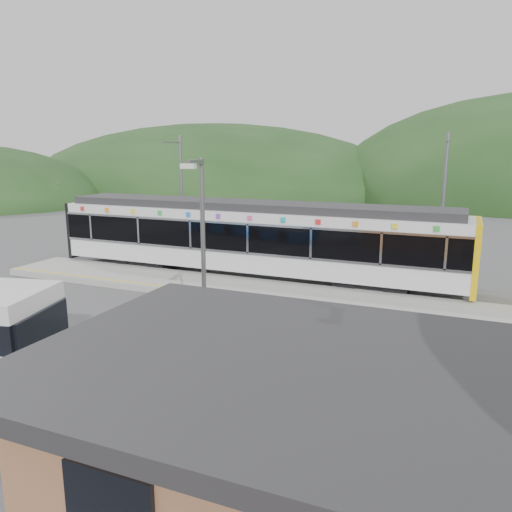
% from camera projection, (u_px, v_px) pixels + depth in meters
% --- Properties ---
extents(ground, '(120.00, 120.00, 0.00)m').
position_uv_depth(ground, '(226.00, 318.00, 18.76)').
color(ground, '#4C4C4F').
rests_on(ground, ground).
extents(hills, '(146.00, 149.00, 26.00)m').
position_uv_depth(hills, '(412.00, 299.00, 21.18)').
color(hills, '#1E3D19').
rests_on(hills, ground).
extents(platform, '(26.00, 3.20, 0.30)m').
position_uv_depth(platform, '(259.00, 292.00, 21.70)').
color(platform, '#9E9E99').
rests_on(platform, ground).
extents(yellow_line, '(26.00, 0.10, 0.01)m').
position_uv_depth(yellow_line, '(247.00, 296.00, 20.50)').
color(yellow_line, yellow).
rests_on(yellow_line, platform).
extents(train, '(20.44, 3.01, 3.74)m').
position_uv_depth(train, '(251.00, 236.00, 24.32)').
color(train, black).
rests_on(train, ground).
extents(catenary_mast_west, '(0.18, 1.80, 7.00)m').
position_uv_depth(catenary_mast_west, '(181.00, 196.00, 28.36)').
color(catenary_mast_west, slate).
rests_on(catenary_mast_west, ground).
extents(catenary_mast_east, '(0.18, 1.80, 7.00)m').
position_uv_depth(catenary_mast_east, '(443.00, 206.00, 23.06)').
color(catenary_mast_east, slate).
rests_on(catenary_mast_east, ground).
extents(station_shelter, '(9.20, 6.20, 3.00)m').
position_uv_depth(station_shelter, '(312.00, 445.00, 8.04)').
color(station_shelter, '#92603F').
rests_on(station_shelter, ground).
extents(pallet_stack, '(1.41, 1.19, 0.51)m').
position_uv_depth(pallet_stack, '(415.00, 448.00, 10.17)').
color(pallet_stack, '#937047').
rests_on(pallet_stack, ground).
extents(lamp_post, '(0.37, 1.08, 6.02)m').
position_uv_depth(lamp_post, '(201.00, 253.00, 12.85)').
color(lamp_post, slate).
rests_on(lamp_post, ground).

